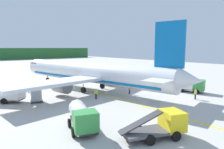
% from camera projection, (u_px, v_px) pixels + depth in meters
% --- Properties ---
extents(airliner_foreground, '(34.43, 41.38, 11.90)m').
position_uv_depth(airliner_foreground, '(90.00, 73.00, 38.69)').
color(airliner_foreground, silver).
rests_on(airliner_foreground, ground).
extents(service_truck_fuel, '(3.92, 6.41, 2.69)m').
position_uv_depth(service_truck_fuel, '(187.00, 84.00, 37.75)').
color(service_truck_fuel, '#338C3F').
rests_on(service_truck_fuel, ground).
extents(service_truck_baggage, '(3.67, 5.89, 2.40)m').
position_uv_depth(service_truck_baggage, '(82.00, 116.00, 20.06)').
color(service_truck_baggage, '#338C3F').
rests_on(service_truck_baggage, ground).
extents(service_truck_catering, '(6.31, 4.08, 2.56)m').
position_uv_depth(service_truck_catering, '(163.00, 125.00, 18.43)').
color(service_truck_catering, yellow).
rests_on(service_truck_catering, ground).
extents(service_truck_pushback, '(5.88, 6.06, 2.63)m').
position_uv_depth(service_truck_pushback, '(3.00, 92.00, 30.36)').
color(service_truck_pushback, yellow).
rests_on(service_truck_pushback, ground).
extents(cargo_container_near, '(2.12, 2.12, 2.11)m').
position_uv_depth(cargo_container_near, '(36.00, 96.00, 30.35)').
color(cargo_container_near, '#333338').
rests_on(cargo_container_near, ground).
extents(crew_marshaller, '(0.32, 0.62, 1.69)m').
position_uv_depth(crew_marshaller, '(96.00, 93.00, 32.19)').
color(crew_marshaller, '#191E33').
rests_on(crew_marshaller, ground).
extents(crew_loader_left, '(0.33, 0.62, 1.74)m').
position_uv_depth(crew_loader_left, '(129.00, 88.00, 35.68)').
color(crew_loader_left, '#191E33').
rests_on(crew_loader_left, ground).
extents(crew_loader_right, '(0.42, 0.56, 1.70)m').
position_uv_depth(crew_loader_right, '(29.00, 87.00, 36.67)').
color(crew_loader_right, '#191E33').
rests_on(crew_loader_right, ground).
extents(crew_supervisor, '(0.63, 0.25, 1.71)m').
position_uv_depth(crew_supervisor, '(195.00, 93.00, 32.01)').
color(crew_supervisor, '#191E33').
rests_on(crew_supervisor, ground).
extents(apron_guide_line, '(0.30, 60.00, 0.01)m').
position_uv_depth(apron_guide_line, '(104.00, 94.00, 35.74)').
color(apron_guide_line, yellow).
rests_on(apron_guide_line, ground).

